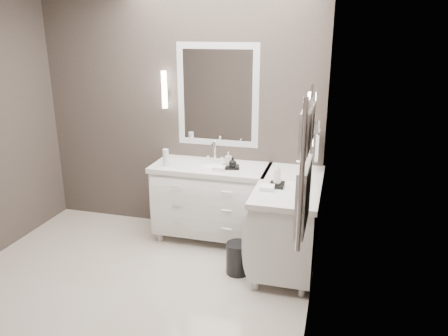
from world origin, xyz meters
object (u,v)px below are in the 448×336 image
(vanity_right, at_px, (288,218))
(towel_ladder, at_px, (305,173))
(vanity_back, at_px, (211,197))
(waste_bin, at_px, (238,258))

(vanity_right, xyz_separation_m, towel_ladder, (0.23, -1.30, 0.91))
(towel_ladder, bearing_deg, vanity_back, 124.10)
(vanity_back, distance_m, vanity_right, 0.93)
(waste_bin, bearing_deg, vanity_right, 35.96)
(towel_ladder, bearing_deg, vanity_right, 99.84)
(vanity_back, xyz_separation_m, vanity_right, (0.88, -0.33, 0.00))
(waste_bin, bearing_deg, towel_ladder, -56.74)
(vanity_back, height_order, vanity_right, same)
(towel_ladder, bearing_deg, waste_bin, 123.26)
(vanity_back, bearing_deg, waste_bin, -54.61)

